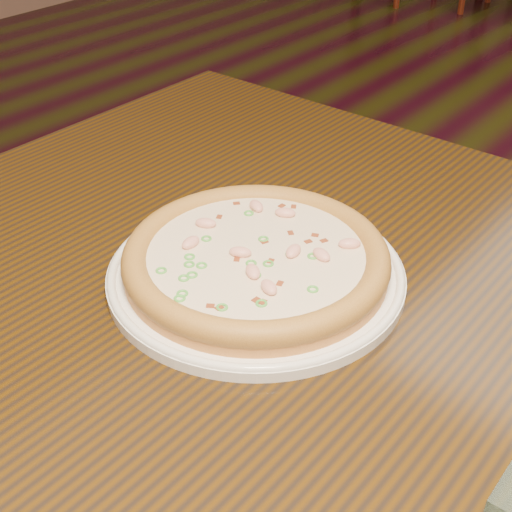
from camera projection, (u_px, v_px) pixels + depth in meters
The scene contains 4 objects.
ground at pixel (448, 434), 1.57m from camera, with size 9.00×9.00×0.00m, color black.
hero_table at pixel (367, 369), 0.80m from camera, with size 1.20×0.80×0.75m.
plate at pixel (256, 272), 0.77m from camera, with size 0.32×0.32×0.02m.
pizza at pixel (256, 258), 0.76m from camera, with size 0.29×0.29×0.03m.
Camera 1 is at (0.35, -1.10, 1.21)m, focal length 50.00 mm.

